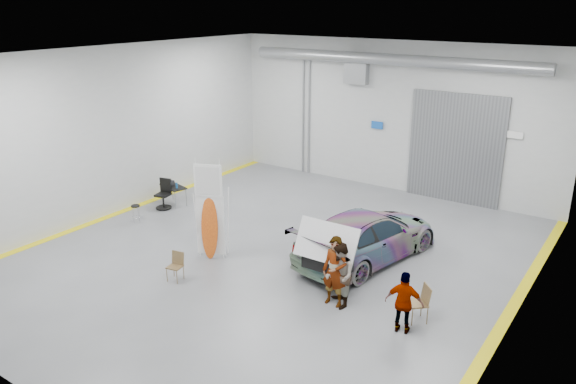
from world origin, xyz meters
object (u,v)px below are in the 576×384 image
Objects in this scene: person_a at (335,271)px; folding_chair_near at (176,272)px; shop_stool at (136,214)px; folding_chair_far at (417,310)px; work_table at (172,186)px; person_c at (404,303)px; person_b at (340,275)px; surfboard_display at (207,218)px; sedan_car at (367,236)px; office_chair at (164,196)px.

folding_chair_near is at bearing -162.20° from person_a.
folding_chair_near reaches higher than shop_stool.
person_a is 2.21m from folding_chair_far.
shop_stool is 2.16m from work_table.
folding_chair_near is (-6.29, -1.17, -0.53)m from person_c.
work_table is (-0.30, 2.10, 0.41)m from shop_stool.
person_b is 0.55× the size of surfboard_display.
person_b is 1.12× the size of person_c.
folding_chair_near is (-4.32, -1.36, -0.69)m from person_a.
sedan_car is 3.00× the size of person_b.
office_chair is at bearing 128.28° from folding_chair_near.
sedan_car reaches higher than folding_chair_far.
sedan_car is 6.44× the size of folding_chair_near.
work_table is at bearing -28.33° from person_c.
shop_stool is 0.56× the size of office_chair.
person_b reaches higher than shop_stool.
folding_chair_near is 6.64m from folding_chair_far.
surfboard_display is at bearing -15.77° from person_c.
person_c is 10.64m from shop_stool.
folding_chair_far is at bearing 57.18° from person_b.
shop_stool is 1.58m from office_chair.
office_chair is (0.11, -0.54, -0.23)m from work_table.
person_b is at bearing -26.32° from surfboard_display.
sedan_car is 8.35m from work_table.
person_c is 11.10m from office_chair.
sedan_car is 4.15× the size of work_table.
person_c is 1.66× the size of folding_chair_far.
person_a is at bearing -6.44° from shop_stool.
surfboard_display is (-4.58, 0.28, 0.33)m from person_a.
person_c is 6.59m from surfboard_display.
sedan_car reaches higher than shop_stool.
person_a is 8.67m from shop_stool.
person_b is at bearing -18.75° from work_table.
office_chair is (-10.85, 2.07, 0.20)m from folding_chair_far.
folding_chair_far reaches higher than shop_stool.
surfboard_display reaches higher than person_a.
sedan_car is 3.34× the size of person_c.
office_chair is (-8.24, -0.37, -0.27)m from sedan_car.
folding_chair_far is at bearing -13.37° from work_table.
office_chair is at bearing -144.35° from folding_chair_far.
person_c reaches higher than folding_chair_near.
person_a is at bearing 6.86° from folding_chair_near.
person_c reaches higher than shop_stool.
folding_chair_near is (-3.77, -4.26, -0.50)m from sedan_car.
person_b is at bearing 6.34° from folding_chair_near.
shop_stool is (-8.05, -1.93, -0.44)m from sedan_car.
person_a is at bearing -26.43° from surfboard_display.
person_c is (1.98, -0.19, -0.16)m from person_a.
work_table is at bearing 124.25° from surfboard_display.
person_a reaches higher than sedan_car.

